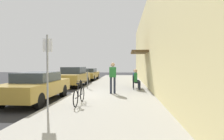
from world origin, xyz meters
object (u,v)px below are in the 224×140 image
(parked_car_1, at_px, (74,76))
(cafe_chair_0, at_px, (136,82))
(street_sign, at_px, (47,67))
(seated_patron_0, at_px, (136,79))
(cafe_chair_1, at_px, (135,80))
(bicycle_0, at_px, (79,95))
(seated_patron_1, at_px, (136,78))
(parked_car_0, at_px, (37,86))
(parking_meter, at_px, (87,77))
(parked_car_2, at_px, (88,74))
(pedestrian_standing, at_px, (113,75))

(parked_car_1, xyz_separation_m, cafe_chair_0, (4.75, -2.48, -0.15))
(street_sign, relative_size, seated_patron_0, 2.02)
(street_sign, relative_size, cafe_chair_1, 2.99)
(parked_car_1, bearing_deg, cafe_chair_0, -27.55)
(bicycle_0, bearing_deg, seated_patron_1, 64.75)
(parked_car_0, bearing_deg, cafe_chair_0, 36.98)
(bicycle_0, xyz_separation_m, cafe_chair_1, (2.49, 5.41, 0.14))
(parking_meter, relative_size, bicycle_0, 0.77)
(parking_meter, xyz_separation_m, cafe_chair_1, (3.20, 0.51, -0.26))
(parked_car_1, relative_size, parked_car_2, 1.00)
(cafe_chair_0, relative_size, seated_patron_0, 0.67)
(parked_car_2, distance_m, cafe_chair_0, 9.49)
(parking_meter, bearing_deg, seated_patron_0, -6.76)
(parking_meter, distance_m, street_sign, 6.21)
(parked_car_0, xyz_separation_m, parked_car_1, (0.00, 6.05, 0.06))
(parked_car_0, relative_size, pedestrian_standing, 2.59)
(parked_car_1, height_order, street_sign, street_sign)
(cafe_chair_0, distance_m, pedestrian_standing, 2.23)
(seated_patron_1, bearing_deg, parking_meter, -171.24)
(seated_patron_0, xyz_separation_m, cafe_chair_1, (-0.06, 0.90, -0.19))
(cafe_chair_1, bearing_deg, seated_patron_1, -7.88)
(street_sign, height_order, cafe_chair_1, street_sign)
(parked_car_2, bearing_deg, street_sign, -83.89)
(cafe_chair_0, relative_size, seated_patron_1, 0.67)
(street_sign, relative_size, pedestrian_standing, 1.53)
(parked_car_2, xyz_separation_m, parking_meter, (1.55, -7.84, 0.20))
(parking_meter, xyz_separation_m, cafe_chair_0, (3.20, -0.38, -0.26))
(parking_meter, xyz_separation_m, seated_patron_0, (3.26, -0.39, -0.07))
(parked_car_1, relative_size, cafe_chair_1, 5.06)
(parking_meter, distance_m, seated_patron_1, 3.29)
(parked_car_0, distance_m, parking_meter, 4.25)
(street_sign, bearing_deg, seated_patron_1, 63.62)
(parked_car_1, bearing_deg, cafe_chair_1, -18.45)
(parked_car_2, distance_m, pedestrian_standing, 10.52)
(cafe_chair_0, bearing_deg, pedestrian_standing, -127.76)
(seated_patron_1, bearing_deg, parked_car_1, 161.67)
(parked_car_1, relative_size, pedestrian_standing, 2.59)
(street_sign, bearing_deg, cafe_chair_1, 64.06)
(parked_car_1, xyz_separation_m, cafe_chair_1, (4.75, -1.58, -0.15))
(bicycle_0, relative_size, cafe_chair_1, 1.97)
(parked_car_2, bearing_deg, seated_patron_1, -56.79)
(street_sign, height_order, cafe_chair_0, street_sign)
(pedestrian_standing, bearing_deg, parked_car_1, 129.10)
(parked_car_0, bearing_deg, pedestrian_standing, 28.48)
(bicycle_0, distance_m, cafe_chair_1, 5.96)
(bicycle_0, xyz_separation_m, seated_patron_1, (2.55, 5.41, 0.34))
(cafe_chair_1, bearing_deg, cafe_chair_0, -90.04)
(parked_car_2, relative_size, bicycle_0, 2.57)
(parked_car_0, distance_m, parked_car_2, 11.80)
(pedestrian_standing, bearing_deg, parked_car_2, 108.93)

